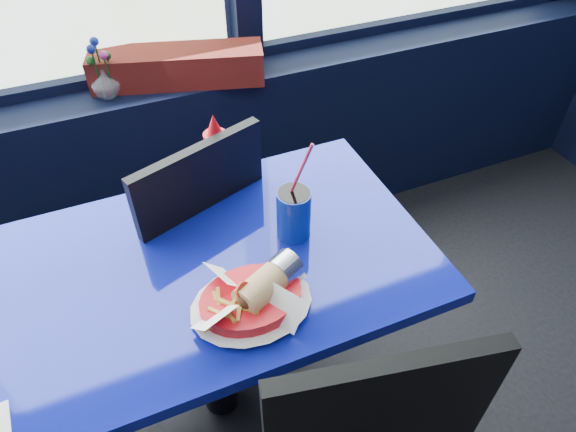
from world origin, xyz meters
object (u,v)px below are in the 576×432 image
object	(u,v)px
ketchup_bottle	(218,157)
soda_cup	(294,213)
food_basket	(253,297)
chair_near_back	(213,226)
near_table	(206,307)
flower_vase	(105,80)
planter_box	(178,66)

from	to	relation	value
ketchup_bottle	soda_cup	world-z (taller)	soda_cup
ketchup_bottle	food_basket	bearing A→B (deg)	-97.64
chair_near_back	food_basket	world-z (taller)	chair_near_back
food_basket	soda_cup	distance (m)	0.26
near_table	chair_near_back	xyz separation A→B (m)	(0.12, 0.32, -0.02)
flower_vase	soda_cup	distance (m)	0.91
near_table	ketchup_bottle	xyz separation A→B (m)	(0.15, 0.27, 0.29)
ketchup_bottle	soda_cup	size ratio (longest dim) A/B	0.82
ketchup_bottle	soda_cup	distance (m)	0.29
near_table	soda_cup	distance (m)	0.37
flower_vase	food_basket	world-z (taller)	flower_vase
flower_vase	food_basket	bearing A→B (deg)	-80.51
near_table	flower_vase	distance (m)	0.90
flower_vase	ketchup_bottle	world-z (taller)	flower_vase
chair_near_back	food_basket	bearing A→B (deg)	67.12
chair_near_back	soda_cup	xyz separation A→B (m)	(0.15, -0.31, 0.28)
flower_vase	soda_cup	size ratio (longest dim) A/B	0.68
chair_near_back	planter_box	xyz separation A→B (m)	(0.06, 0.52, 0.31)
ketchup_bottle	near_table	bearing A→B (deg)	-118.53
near_table	food_basket	xyz separation A→B (m)	(0.09, -0.18, 0.22)
near_table	chair_near_back	distance (m)	0.34
flower_vase	food_basket	size ratio (longest dim) A/B	0.79
near_table	planter_box	bearing A→B (deg)	78.34
near_table	planter_box	size ratio (longest dim) A/B	1.96
near_table	food_basket	distance (m)	0.29
planter_box	flower_vase	size ratio (longest dim) A/B	2.92
soda_cup	food_basket	bearing A→B (deg)	-134.51
soda_cup	planter_box	bearing A→B (deg)	96.52
chair_near_back	ketchup_bottle	xyz separation A→B (m)	(0.03, -0.05, 0.31)
chair_near_back	soda_cup	bearing A→B (deg)	96.46
food_basket	ketchup_bottle	distance (m)	0.46
flower_vase	ketchup_bottle	distance (m)	0.62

